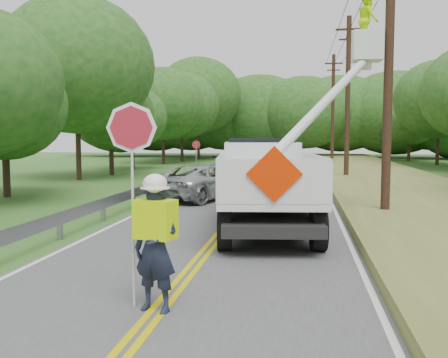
# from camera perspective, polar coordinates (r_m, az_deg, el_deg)

# --- Properties ---
(ground) EXTENTS (140.00, 140.00, 0.00)m
(ground) POSITION_cam_1_polar(r_m,az_deg,el_deg) (9.28, -5.66, -12.46)
(ground) COLOR #2D521C
(ground) RESTS_ON ground
(road) EXTENTS (7.20, 96.00, 0.03)m
(road) POSITION_cam_1_polar(r_m,az_deg,el_deg) (22.85, 2.99, -2.03)
(road) COLOR #464648
(road) RESTS_ON ground
(guardrail) EXTENTS (0.18, 48.00, 0.77)m
(guardrail) POSITION_cam_1_polar(r_m,az_deg,el_deg) (24.40, -6.23, -0.33)
(guardrail) COLOR gray
(guardrail) RESTS_ON ground
(utility_poles) EXTENTS (1.60, 43.30, 10.00)m
(utility_poles) POSITION_cam_1_polar(r_m,az_deg,el_deg) (25.87, 14.99, 10.29)
(utility_poles) COLOR black
(utility_poles) RESTS_ON ground
(tall_grass_verge) EXTENTS (7.00, 96.00, 0.30)m
(tall_grass_verge) POSITION_cam_1_polar(r_m,az_deg,el_deg) (23.25, 20.69, -1.87)
(tall_grass_verge) COLOR #566429
(tall_grass_verge) RESTS_ON ground
(treeline_left) EXTENTS (11.65, 56.27, 11.60)m
(treeline_left) POSITION_cam_1_polar(r_m,az_deg,el_deg) (41.48, -9.31, 9.40)
(treeline_left) COLOR #332319
(treeline_left) RESTS_ON ground
(treeline_horizon) EXTENTS (57.72, 14.66, 11.88)m
(treeline_horizon) POSITION_cam_1_polar(r_m,az_deg,el_deg) (64.74, 8.30, 7.27)
(treeline_horizon) COLOR #184719
(treeline_horizon) RESTS_ON ground
(flagger) EXTENTS (1.23, 0.66, 3.26)m
(flagger) POSITION_cam_1_polar(r_m,az_deg,el_deg) (8.04, -7.69, -6.52)
(flagger) COLOR #191E33
(flagger) RESTS_ON road
(bucket_truck) EXTENTS (5.28, 7.85, 7.32)m
(bucket_truck) POSITION_cam_1_polar(r_m,az_deg,el_deg) (16.10, 5.29, 0.92)
(bucket_truck) COLOR black
(bucket_truck) RESTS_ON road
(suv_silver) EXTENTS (4.45, 5.91, 1.49)m
(suv_silver) POSITION_cam_1_polar(r_m,az_deg,el_deg) (22.14, -2.16, -0.28)
(suv_silver) COLOR #ABAEB2
(suv_silver) RESTS_ON road
(suv_darkgrey) EXTENTS (3.68, 5.67, 1.53)m
(suv_darkgrey) POSITION_cam_1_polar(r_m,az_deg,el_deg) (33.85, 2.12, 1.54)
(suv_darkgrey) COLOR #373A40
(suv_darkgrey) RESTS_ON road
(stop_sign_permanent) EXTENTS (0.52, 0.09, 2.45)m
(stop_sign_permanent) POSITION_cam_1_polar(r_m,az_deg,el_deg) (31.56, -3.11, 2.81)
(stop_sign_permanent) COLOR gray
(stop_sign_permanent) RESTS_ON ground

